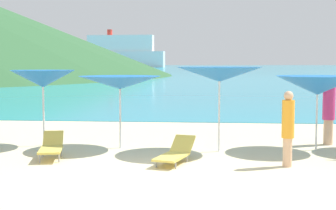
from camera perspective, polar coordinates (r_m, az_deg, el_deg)
The scene contains 11 objects.
ground_plane at distance 20.14m, azimuth 1.99°, elevation -2.31°, with size 50.00×100.00×0.30m, color beige.
ocean_water at distance 239.49m, azimuth 4.91°, elevation 4.37°, with size 650.00×440.00×0.02m, color teal.
umbrella_3 at distance 14.48m, azimuth -14.35°, elevation 2.96°, with size 2.00×2.00×2.18m.
umbrella_4 at distance 13.71m, azimuth -5.61°, elevation 2.60°, with size 2.50×2.50×2.02m.
umbrella_5 at distance 13.17m, azimuth 6.00°, elevation 3.56°, with size 2.50×2.50×2.28m.
umbrella_6 at distance 13.94m, azimuth 16.99°, elevation 2.19°, with size 2.28×2.28×2.03m.
lounge_chair_5 at distance 12.67m, azimuth -13.40°, elevation -4.70°, with size 0.84×1.57×0.60m.
lounge_chair_7 at distance 11.77m, azimuth 0.85°, elevation -5.56°, with size 0.96×1.72×0.57m.
beachgoer_0 at distance 11.58m, azimuth 13.77°, elevation -2.39°, with size 0.28×0.28×1.75m.
beachgoer_2 at distance 15.02m, azimuth 18.19°, elevation -0.54°, with size 0.36×0.36×1.92m.
cruise_ship at distance 258.14m, azimuth -5.53°, elevation 6.04°, with size 46.08×9.37×19.53m.
Camera 1 is at (1.10, -9.95, 2.40)m, focal length 52.42 mm.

